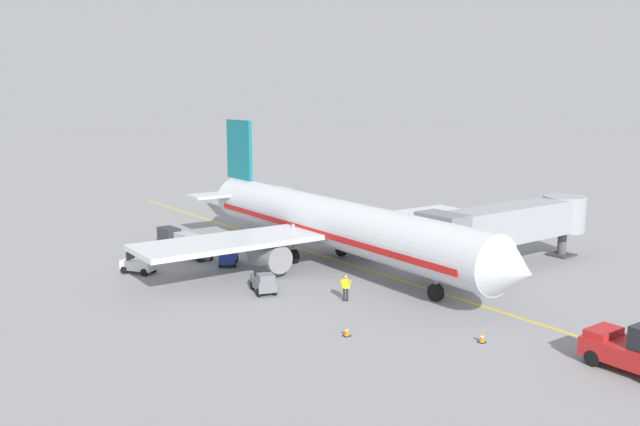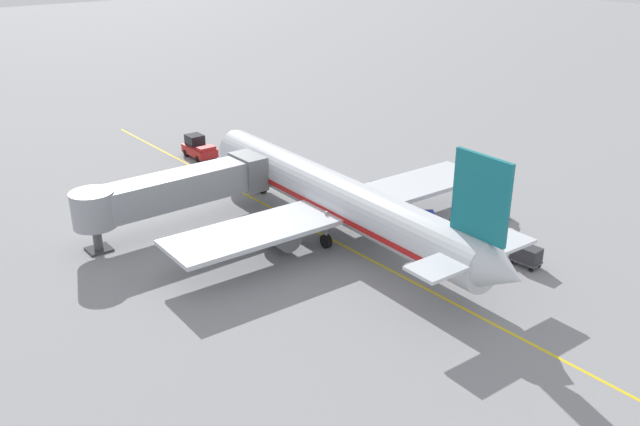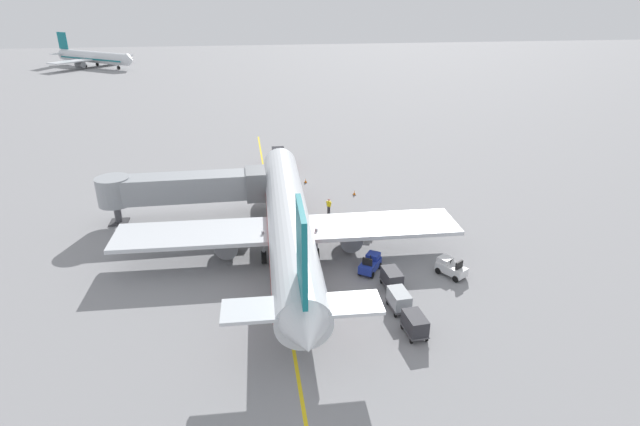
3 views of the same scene
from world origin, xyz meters
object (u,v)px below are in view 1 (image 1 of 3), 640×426
object	(u,v)px
baggage_tug_trailing	(264,282)
baggage_cart_second_in_train	(187,241)
baggage_cart_third_in_train	(169,235)
jet_bridge	(511,223)
baggage_tug_lead	(228,256)
safety_cone_nose_right	(347,331)
safety_cone_nose_left	(482,337)
parked_airliner	(331,223)
baggage_cart_front	(200,248)
baggage_tug_spare	(140,264)
pushback_tractor	(637,350)
ground_crew_wing_walker	(346,287)

from	to	relation	value
baggage_tug_trailing	baggage_cart_second_in_train	distance (m)	13.88
baggage_cart_second_in_train	baggage_cart_third_in_train	distance (m)	3.09
jet_bridge	baggage_cart_second_in_train	xyz separation A→B (m)	(17.04, -19.49, -2.51)
jet_bridge	baggage_tug_lead	world-z (taller)	jet_bridge
safety_cone_nose_right	safety_cone_nose_left	bearing A→B (deg)	135.76
parked_airliner	safety_cone_nose_right	xyz separation A→B (m)	(8.93, 13.04, -2.90)
baggage_cart_front	safety_cone_nose_right	size ratio (longest dim) A/B	4.99
baggage_cart_second_in_train	safety_cone_nose_right	xyz separation A→B (m)	(1.78, 23.38, -0.66)
baggage_cart_third_in_train	baggage_tug_spare	bearing A→B (deg)	52.68
jet_bridge	baggage_tug_lead	xyz separation A→B (m)	(16.35, -13.61, -2.75)
jet_bridge	safety_cone_nose_left	world-z (taller)	jet_bridge
baggage_cart_third_in_train	safety_cone_nose_right	distance (m)	26.52
jet_bridge	safety_cone_nose_left	distance (m)	16.64
jet_bridge	pushback_tractor	bearing A→B (deg)	55.08
safety_cone_nose_left	safety_cone_nose_right	xyz separation A→B (m)	(5.11, -4.97, 0.00)
baggage_tug_trailing	baggage_cart_front	distance (m)	10.80
baggage_tug_lead	baggage_tug_spare	xyz separation A→B (m)	(6.45, -1.65, 0.00)
baggage_tug_lead	safety_cone_nose_right	bearing A→B (deg)	81.97
ground_crew_wing_walker	pushback_tractor	bearing A→B (deg)	103.48
pushback_tractor	safety_cone_nose_right	xyz separation A→B (m)	(7.88, -11.78, -0.81)
baggage_tug_lead	ground_crew_wing_walker	size ratio (longest dim) A/B	1.62
baggage_tug_trailing	safety_cone_nose_left	bearing A→B (deg)	106.94
parked_airliner	baggage_cart_front	world-z (taller)	parked_airliner
jet_bridge	baggage_tug_lead	distance (m)	21.45
parked_airliner	ground_crew_wing_walker	xyz separation A→B (m)	(5.05, 8.13, -2.23)
parked_airliner	safety_cone_nose_left	world-z (taller)	parked_airliner
baggage_tug_lead	ground_crew_wing_walker	distance (m)	12.68
baggage_tug_lead	baggage_tug_trailing	distance (m)	8.16
baggage_tug_trailing	baggage_cart_second_in_train	size ratio (longest dim) A/B	0.93
baggage_cart_front	safety_cone_nose_left	bearing A→B (deg)	98.27
parked_airliner	baggage_cart_second_in_train	xyz separation A→B (m)	(7.15, -10.35, -2.24)
jet_bridge	baggage_tug_spare	distance (m)	27.57
parked_airliner	baggage_cart_second_in_train	world-z (taller)	parked_airliner
baggage_tug_spare	baggage_cart_front	bearing A→B (deg)	-167.81
ground_crew_wing_walker	baggage_cart_front	bearing A→B (deg)	-80.98
baggage_tug_lead	baggage_cart_second_in_train	distance (m)	5.92
baggage_cart_second_in_train	baggage_tug_spare	bearing A→B (deg)	36.29
jet_bridge	pushback_tractor	xyz separation A→B (m)	(10.94, 15.68, -2.36)
baggage_tug_lead	baggage_cart_third_in_train	bearing A→B (deg)	-84.40
baggage_tug_lead	baggage_cart_front	bearing A→B (deg)	-69.78
baggage_cart_third_in_train	ground_crew_wing_walker	bearing A→B (deg)	96.06
parked_airliner	jet_bridge	xyz separation A→B (m)	(-9.89, 9.14, 0.27)
ground_crew_wing_walker	baggage_tug_trailing	bearing A→B (deg)	-55.45
pushback_tractor	baggage_cart_second_in_train	distance (m)	35.69
baggage_tug_trailing	safety_cone_nose_left	size ratio (longest dim) A/B	4.65
pushback_tractor	safety_cone_nose_left	distance (m)	7.40
baggage_cart_second_in_train	safety_cone_nose_left	distance (m)	28.56
baggage_tug_spare	safety_cone_nose_left	world-z (taller)	baggage_tug_spare
jet_bridge	baggage_tug_trailing	bearing A→B (deg)	-17.32
jet_bridge	baggage_cart_second_in_train	size ratio (longest dim) A/B	5.72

